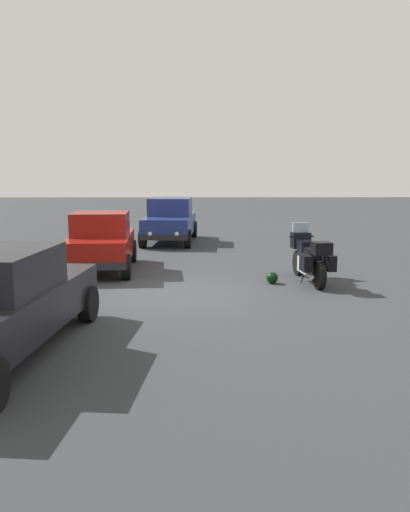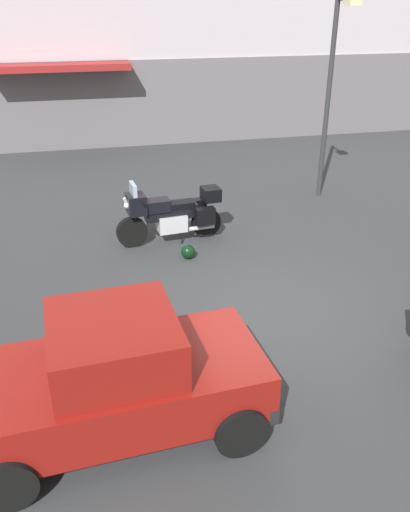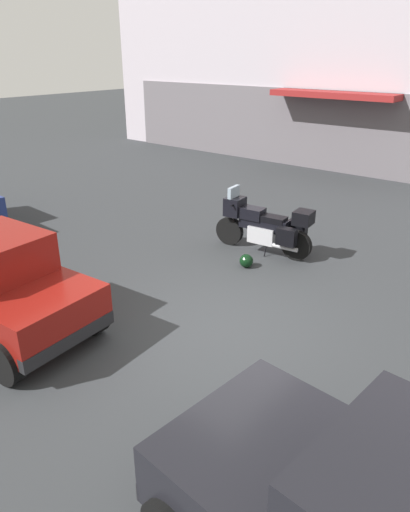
% 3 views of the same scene
% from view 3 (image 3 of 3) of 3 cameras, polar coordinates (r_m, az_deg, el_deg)
% --- Properties ---
extents(ground_plane, '(80.00, 80.00, 0.00)m').
position_cam_3_polar(ground_plane, '(7.57, 1.23, -8.97)').
color(ground_plane, '#2D3033').
extents(motorcycle, '(2.26, 0.84, 1.36)m').
position_cam_3_polar(motorcycle, '(10.25, 7.16, 3.70)').
color(motorcycle, black).
rests_on(motorcycle, ground).
extents(helmet, '(0.28, 0.28, 0.28)m').
position_cam_3_polar(helmet, '(9.65, 5.00, -0.58)').
color(helmet, black).
rests_on(helmet, ground).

